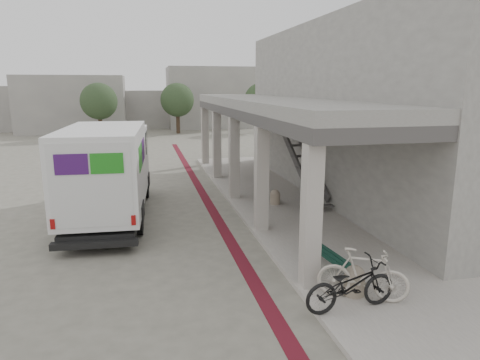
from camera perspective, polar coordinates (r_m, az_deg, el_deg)
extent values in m
plane|color=#686459|center=(12.71, -5.85, -8.36)|extent=(120.00, 120.00, 0.00)
cube|color=#5C121E|center=(14.71, -2.94, -5.36)|extent=(0.35, 40.00, 0.01)
cube|color=gray|center=(13.71, 11.09, -6.69)|extent=(4.40, 28.00, 0.12)
cube|color=gray|center=(18.52, 15.48, 8.90)|extent=(4.30, 17.00, 7.00)
cube|color=#4A4746|center=(17.08, 4.18, 9.05)|extent=(3.40, 16.90, 0.35)
cube|color=gray|center=(17.06, 4.20, 10.22)|extent=(3.40, 16.90, 0.35)
cube|color=gray|center=(46.32, -21.35, 9.43)|extent=(10.00, 6.00, 5.50)
cube|color=gray|center=(49.87, -12.55, 9.26)|extent=(8.00, 6.00, 4.00)
cube|color=gray|center=(48.39, -4.14, 10.92)|extent=(9.00, 6.00, 6.50)
cube|color=gray|center=(50.47, -27.63, 8.48)|extent=(7.00, 5.00, 4.50)
cylinder|color=#38281C|center=(40.11, -18.12, 7.10)|extent=(0.36, 0.36, 2.40)
sphere|color=#283921|center=(40.00, -18.31, 9.95)|extent=(3.20, 3.20, 3.20)
cylinder|color=#38281C|center=(42.08, -8.27, 7.80)|extent=(0.36, 0.36, 2.40)
sphere|color=#283921|center=(41.97, -8.36, 10.53)|extent=(3.20, 3.20, 3.20)
cylinder|color=#38281C|center=(42.49, 2.76, 7.96)|extent=(0.36, 0.36, 2.40)
sphere|color=#283921|center=(42.39, 2.79, 10.66)|extent=(3.20, 3.20, 3.20)
cube|color=black|center=(15.57, -16.80, -3.39)|extent=(2.47, 7.03, 0.30)
cube|color=silver|center=(14.37, -17.60, 1.55)|extent=(2.66, 5.27, 2.57)
cube|color=silver|center=(17.74, -16.11, 3.13)|extent=(2.48, 2.01, 2.27)
cube|color=silver|center=(18.90, -15.62, 1.11)|extent=(2.21, 0.72, 0.79)
cube|color=black|center=(18.44, -15.95, 5.18)|extent=(2.20, 0.60, 1.04)
cube|color=black|center=(12.23, -18.79, -8.10)|extent=(2.28, 0.38, 0.18)
cube|color=#3E1359|center=(15.19, -21.83, 3.50)|extent=(0.10, 1.38, 0.74)
cube|color=#1F811C|center=(13.76, -23.08, 2.55)|extent=(0.10, 1.38, 0.74)
cube|color=#3E1359|center=(11.83, -21.60, 1.94)|extent=(0.84, 0.08, 0.54)
cube|color=#1F811C|center=(11.67, -17.33, 2.12)|extent=(0.84, 0.08, 0.54)
cylinder|color=black|center=(18.18, -19.09, -1.14)|extent=(0.33, 0.90, 0.89)
cylinder|color=black|center=(17.95, -12.55, -0.92)|extent=(0.33, 0.90, 0.89)
cylinder|color=black|center=(13.87, -22.07, -5.49)|extent=(0.33, 0.90, 0.89)
cylinder|color=black|center=(13.56, -13.45, -5.30)|extent=(0.33, 0.90, 0.89)
cube|color=gray|center=(10.22, 13.81, -12.16)|extent=(0.38, 0.12, 0.37)
cube|color=gray|center=(11.38, 9.74, -9.37)|extent=(0.38, 0.12, 0.37)
cube|color=#113429|center=(10.64, 11.06, -9.79)|extent=(0.30, 1.78, 0.04)
cube|color=#113429|center=(10.71, 11.70, -9.68)|extent=(0.30, 1.78, 0.04)
cube|color=#113429|center=(10.78, 12.34, -9.56)|extent=(0.30, 1.78, 0.04)
cylinder|color=gray|center=(9.71, 14.97, -13.37)|extent=(0.44, 0.44, 0.44)
sphere|color=gray|center=(9.62, 15.05, -12.18)|extent=(0.44, 0.44, 0.44)
cylinder|color=gray|center=(16.25, 4.69, -2.56)|extent=(0.37, 0.37, 0.37)
sphere|color=gray|center=(16.20, 4.70, -1.92)|extent=(0.37, 0.37, 0.37)
cube|color=slate|center=(17.31, 9.13, -0.58)|extent=(0.48, 0.64, 1.06)
imported|color=black|center=(8.99, 14.53, -13.41)|extent=(2.02, 0.87, 1.03)
imported|color=beige|center=(9.41, 16.08, -12.00)|extent=(1.91, 1.34, 1.13)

